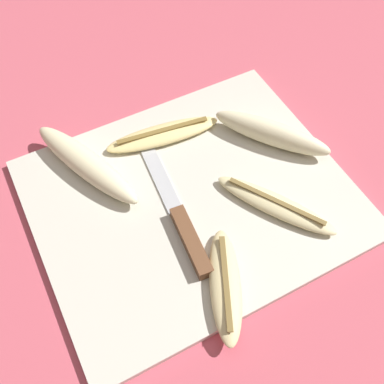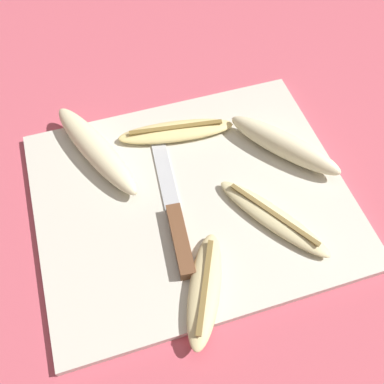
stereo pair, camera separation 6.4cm
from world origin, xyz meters
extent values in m
plane|color=#C65160|center=(0.00, 0.00, 0.00)|extent=(4.00, 4.00, 0.00)
cube|color=beige|center=(0.00, 0.00, 0.01)|extent=(0.44, 0.37, 0.01)
cube|color=brown|center=(-0.04, -0.07, 0.02)|extent=(0.03, 0.11, 0.02)
cube|color=#B7BABF|center=(-0.03, 0.06, 0.01)|extent=(0.03, 0.15, 0.00)
ellipsoid|color=beige|center=(-0.12, 0.11, 0.03)|extent=(0.12, 0.21, 0.04)
ellipsoid|color=beige|center=(0.16, 0.03, 0.03)|extent=(0.14, 0.17, 0.04)
ellipsoid|color=beige|center=(0.09, -0.07, 0.02)|extent=(0.13, 0.17, 0.02)
cube|color=olive|center=(0.09, -0.07, 0.03)|extent=(0.08, 0.13, 0.00)
ellipsoid|color=#EDD689|center=(0.01, 0.12, 0.02)|extent=(0.19, 0.07, 0.02)
cube|color=olive|center=(0.01, 0.12, 0.03)|extent=(0.15, 0.03, 0.00)
ellipsoid|color=beige|center=(-0.03, -0.14, 0.02)|extent=(0.10, 0.16, 0.02)
cube|color=olive|center=(-0.03, -0.14, 0.03)|extent=(0.06, 0.12, 0.00)
camera|label=1|loc=(-0.16, -0.31, 0.55)|focal=42.00mm
camera|label=2|loc=(-0.11, -0.34, 0.55)|focal=42.00mm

